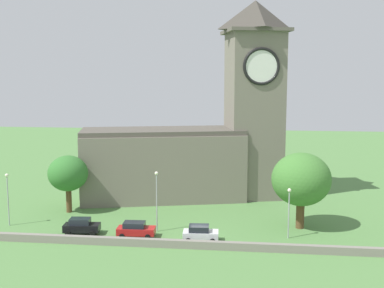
% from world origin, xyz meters
% --- Properties ---
extents(ground_plane, '(200.00, 200.00, 0.00)m').
position_xyz_m(ground_plane, '(0.00, 15.00, 0.00)').
color(ground_plane, '#517F42').
extents(church, '(32.22, 16.32, 30.02)m').
position_xyz_m(church, '(-1.62, 19.84, 9.81)').
color(church, slate).
rests_on(church, ground).
extents(quay_barrier, '(49.00, 0.70, 0.89)m').
position_xyz_m(quay_barrier, '(0.00, -3.10, 0.45)').
color(quay_barrier, gray).
rests_on(quay_barrier, ground).
extents(car_black, '(4.43, 2.51, 1.92)m').
position_xyz_m(car_black, '(-14.45, 0.23, 0.97)').
color(car_black, black).
rests_on(car_black, ground).
extents(car_red, '(4.53, 2.37, 1.79)m').
position_xyz_m(car_red, '(-7.74, -0.02, 0.91)').
color(car_red, red).
rests_on(car_red, ground).
extents(car_white, '(4.15, 2.50, 1.88)m').
position_xyz_m(car_white, '(-0.02, -0.69, 0.94)').
color(car_white, silver).
rests_on(car_white, ground).
extents(streetlamp_west_end, '(0.44, 0.44, 6.72)m').
position_xyz_m(streetlamp_west_end, '(-24.68, 2.34, 4.51)').
color(streetlamp_west_end, '#9EA0A5').
rests_on(streetlamp_west_end, ground).
extents(streetlamp_west_mid, '(0.44, 0.44, 7.45)m').
position_xyz_m(streetlamp_west_mid, '(-5.63, 2.24, 4.93)').
color(streetlamp_west_mid, '#9EA0A5').
rests_on(streetlamp_west_mid, ground).
extents(streetlamp_central, '(0.44, 0.44, 5.97)m').
position_xyz_m(streetlamp_central, '(10.09, 1.59, 4.08)').
color(streetlamp_central, '#9EA0A5').
rests_on(streetlamp_central, ground).
extents(tree_riverside_west, '(5.48, 5.48, 7.97)m').
position_xyz_m(tree_riverside_west, '(-19.37, 9.16, 5.45)').
color(tree_riverside_west, brown).
rests_on(tree_riverside_west, ground).
extents(tree_by_tower, '(7.30, 7.30, 9.50)m').
position_xyz_m(tree_by_tower, '(11.82, 5.69, 6.16)').
color(tree_by_tower, brown).
rests_on(tree_by_tower, ground).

